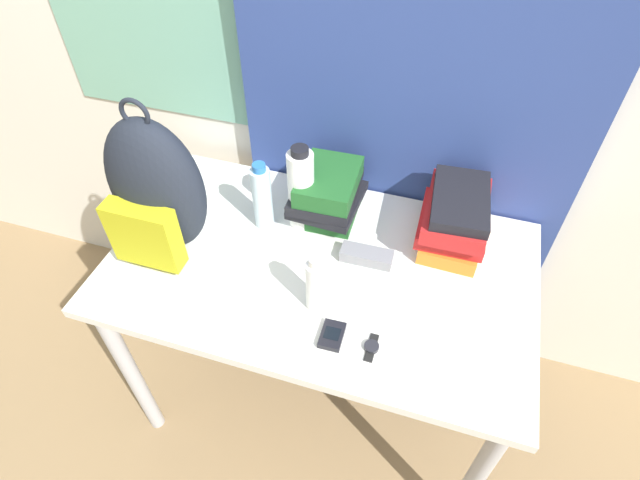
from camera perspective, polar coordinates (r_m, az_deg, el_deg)
name	(u,v)px	position (r m, az deg, el deg)	size (l,w,h in m)	color
wall_back	(367,34)	(1.50, 5.34, 22.43)	(6.00, 0.06, 2.50)	silver
curtain_blue	(419,50)	(1.43, 11.27, 20.51)	(1.03, 0.04, 2.50)	navy
desk	(320,286)	(1.51, 0.00, -5.24)	(1.21, 0.72, 0.77)	silver
backpack	(156,192)	(1.42, -18.26, 5.28)	(0.28, 0.22, 0.48)	#1E232D
book_stack_left	(328,194)	(1.53, 0.96, 5.32)	(0.21, 0.25, 0.17)	#1E5623
book_stack_center	(455,218)	(1.49, 15.18, 2.41)	(0.19, 0.28, 0.18)	orange
water_bottle	(262,197)	(1.49, -6.63, 4.89)	(0.06, 0.06, 0.23)	silver
sports_bottle	(301,189)	(1.47, -2.18, 5.80)	(0.08, 0.08, 0.28)	white
sunscreen_bottle	(316,285)	(1.28, -0.46, -5.11)	(0.05, 0.05, 0.18)	white
cell_phone	(332,335)	(1.28, 1.39, -10.82)	(0.06, 0.08, 0.02)	black
sunglasses_case	(366,256)	(1.44, 5.34, -1.82)	(0.15, 0.06, 0.04)	gray
wristwatch	(371,347)	(1.27, 5.91, -12.07)	(0.04, 0.08, 0.01)	black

